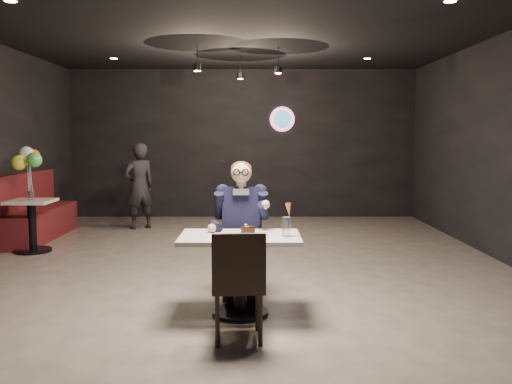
{
  "coord_description": "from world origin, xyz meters",
  "views": [
    {
      "loc": [
        0.24,
        -6.58,
        1.65
      ],
      "look_at": [
        0.25,
        -1.09,
        1.09
      ],
      "focal_mm": 38.0,
      "sensor_mm": 36.0,
      "label": 1
    }
  ],
  "objects_px": {
    "chair_far": "(241,253)",
    "side_table": "(32,226)",
    "passerby": "(139,186)",
    "sundae_glass": "(286,227)",
    "seated_man": "(241,228)",
    "booth_bench": "(38,206)",
    "chair_near": "(238,284)",
    "balloon_vase": "(31,195)",
    "main_table": "(240,275)"
  },
  "relations": [
    {
      "from": "chair_far",
      "to": "side_table",
      "type": "relative_size",
      "value": 1.24
    },
    {
      "from": "passerby",
      "to": "sundae_glass",
      "type": "bearing_deg",
      "value": 83.11
    },
    {
      "from": "seated_man",
      "to": "chair_far",
      "type": "bearing_deg",
      "value": 180.0
    },
    {
      "from": "booth_bench",
      "to": "chair_near",
      "type": "bearing_deg",
      "value": -52.51
    },
    {
      "from": "chair_far",
      "to": "balloon_vase",
      "type": "distance_m",
      "value": 3.8
    },
    {
      "from": "sundae_glass",
      "to": "chair_near",
      "type": "bearing_deg",
      "value": -127.14
    },
    {
      "from": "sundae_glass",
      "to": "balloon_vase",
      "type": "bearing_deg",
      "value": 140.98
    },
    {
      "from": "sundae_glass",
      "to": "side_table",
      "type": "relative_size",
      "value": 0.23
    },
    {
      "from": "side_table",
      "to": "balloon_vase",
      "type": "xyz_separation_m",
      "value": [
        0.0,
        0.0,
        0.45
      ]
    },
    {
      "from": "chair_far",
      "to": "passerby",
      "type": "relative_size",
      "value": 0.6
    },
    {
      "from": "seated_man",
      "to": "balloon_vase",
      "type": "xyz_separation_m",
      "value": [
        -3.05,
        2.22,
        0.1
      ]
    },
    {
      "from": "seated_man",
      "to": "passerby",
      "type": "bearing_deg",
      "value": 114.69
    },
    {
      "from": "chair_far",
      "to": "side_table",
      "type": "distance_m",
      "value": 3.78
    },
    {
      "from": "booth_bench",
      "to": "main_table",
      "type": "bearing_deg",
      "value": -48.37
    },
    {
      "from": "seated_man",
      "to": "chair_near",
      "type": "bearing_deg",
      "value": -90.0
    },
    {
      "from": "chair_far",
      "to": "side_table",
      "type": "height_order",
      "value": "chair_far"
    },
    {
      "from": "chair_far",
      "to": "chair_near",
      "type": "bearing_deg",
      "value": -90.0
    },
    {
      "from": "main_table",
      "to": "passerby",
      "type": "bearing_deg",
      "value": 112.12
    },
    {
      "from": "seated_man",
      "to": "side_table",
      "type": "height_order",
      "value": "seated_man"
    },
    {
      "from": "seated_man",
      "to": "balloon_vase",
      "type": "relative_size",
      "value": 9.82
    },
    {
      "from": "chair_near",
      "to": "seated_man",
      "type": "bearing_deg",
      "value": 86.27
    },
    {
      "from": "balloon_vase",
      "to": "side_table",
      "type": "bearing_deg",
      "value": 0.0
    },
    {
      "from": "booth_bench",
      "to": "passerby",
      "type": "bearing_deg",
      "value": 34.35
    },
    {
      "from": "main_table",
      "to": "chair_far",
      "type": "bearing_deg",
      "value": 90.0
    },
    {
      "from": "chair_far",
      "to": "passerby",
      "type": "distance_m",
      "value": 4.63
    },
    {
      "from": "chair_near",
      "to": "side_table",
      "type": "xyz_separation_m",
      "value": [
        -3.05,
        3.37,
        -0.09
      ]
    },
    {
      "from": "booth_bench",
      "to": "passerby",
      "type": "height_order",
      "value": "passerby"
    },
    {
      "from": "sundae_glass",
      "to": "side_table",
      "type": "height_order",
      "value": "sundae_glass"
    },
    {
      "from": "main_table",
      "to": "chair_far",
      "type": "distance_m",
      "value": 0.56
    },
    {
      "from": "chair_near",
      "to": "booth_bench",
      "type": "distance_m",
      "value": 5.51
    },
    {
      "from": "side_table",
      "to": "balloon_vase",
      "type": "height_order",
      "value": "balloon_vase"
    },
    {
      "from": "balloon_vase",
      "to": "chair_far",
      "type": "bearing_deg",
      "value": -36.06
    },
    {
      "from": "sundae_glass",
      "to": "side_table",
      "type": "bearing_deg",
      "value": 140.98
    },
    {
      "from": "chair_far",
      "to": "sundae_glass",
      "type": "height_order",
      "value": "sundae_glass"
    },
    {
      "from": "main_table",
      "to": "sundae_glass",
      "type": "bearing_deg",
      "value": -5.81
    },
    {
      "from": "chair_near",
      "to": "passerby",
      "type": "relative_size",
      "value": 0.6
    },
    {
      "from": "passerby",
      "to": "booth_bench",
      "type": "bearing_deg",
      "value": 1.32
    },
    {
      "from": "chair_far",
      "to": "chair_near",
      "type": "relative_size",
      "value": 1.0
    },
    {
      "from": "main_table",
      "to": "seated_man",
      "type": "bearing_deg",
      "value": 90.0
    },
    {
      "from": "chair_far",
      "to": "sundae_glass",
      "type": "xyz_separation_m",
      "value": [
        0.42,
        -0.59,
        0.38
      ]
    },
    {
      "from": "main_table",
      "to": "seated_man",
      "type": "distance_m",
      "value": 0.65
    },
    {
      "from": "main_table",
      "to": "passerby",
      "type": "distance_m",
      "value": 5.14
    },
    {
      "from": "main_table",
      "to": "booth_bench",
      "type": "distance_m",
      "value": 5.05
    },
    {
      "from": "chair_near",
      "to": "balloon_vase",
      "type": "distance_m",
      "value": 4.57
    },
    {
      "from": "chair_far",
      "to": "main_table",
      "type": "bearing_deg",
      "value": -90.0
    },
    {
      "from": "booth_bench",
      "to": "side_table",
      "type": "distance_m",
      "value": 1.06
    },
    {
      "from": "chair_far",
      "to": "passerby",
      "type": "xyz_separation_m",
      "value": [
        -1.93,
        4.2,
        0.31
      ]
    },
    {
      "from": "seated_man",
      "to": "main_table",
      "type": "bearing_deg",
      "value": -90.0
    },
    {
      "from": "booth_bench",
      "to": "side_table",
      "type": "xyz_separation_m",
      "value": [
        0.3,
        -1.0,
        -0.17
      ]
    },
    {
      "from": "side_table",
      "to": "booth_bench",
      "type": "bearing_deg",
      "value": 106.7
    }
  ]
}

